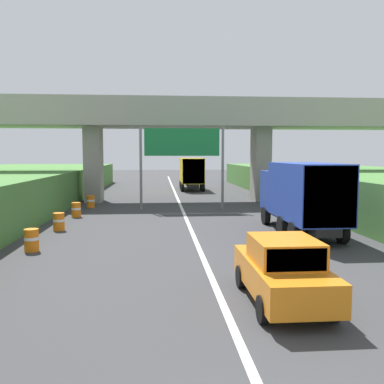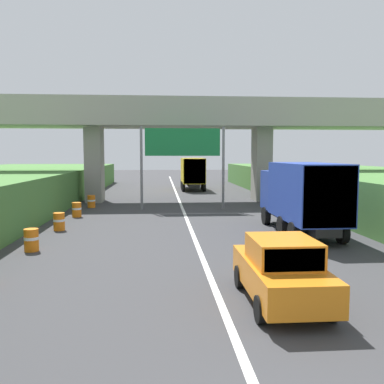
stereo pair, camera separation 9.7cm
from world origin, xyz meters
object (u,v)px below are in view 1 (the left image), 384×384
object	(u,v)px
truck_blue	(301,194)
truck_yellow	(191,172)
construction_barrel_2	(59,222)
construction_barrel_3	(76,210)
car_orange	(283,270)
construction_barrel_5	(98,195)
construction_barrel_1	(32,240)
overhead_highway_sign	(182,148)
construction_barrel_4	(91,201)

from	to	relation	value
truck_blue	truck_yellow	size ratio (longest dim) A/B	1.00
construction_barrel_2	construction_barrel_3	distance (m)	4.52
car_orange	construction_barrel_5	size ratio (longest dim) A/B	4.56
truck_blue	car_orange	world-z (taller)	truck_blue
car_orange	construction_barrel_5	distance (m)	25.82
truck_blue	construction_barrel_3	distance (m)	13.55
construction_barrel_1	construction_barrel_2	distance (m)	4.52
construction_barrel_5	construction_barrel_3	bearing A→B (deg)	-90.10
truck_yellow	construction_barrel_1	distance (m)	29.50
construction_barrel_1	construction_barrel_2	bearing A→B (deg)	90.06
truck_yellow	construction_barrel_1	xyz separation A→B (m)	(-8.55, -28.20, -1.47)
construction_barrel_3	construction_barrel_5	xyz separation A→B (m)	(0.02, 9.05, 0.00)
truck_blue	construction_barrel_2	size ratio (longest dim) A/B	8.11
overhead_highway_sign	car_orange	world-z (taller)	overhead_highway_sign
construction_barrel_1	construction_barrel_5	bearing A→B (deg)	90.04
construction_barrel_3	truck_yellow	bearing A→B (deg)	65.86
construction_barrel_4	construction_barrel_2	bearing A→B (deg)	-90.77
construction_barrel_3	construction_barrel_4	distance (m)	4.52
construction_barrel_3	car_orange	bearing A→B (deg)	-61.88
truck_yellow	construction_barrel_3	xyz separation A→B (m)	(-8.58, -19.15, -1.47)
overhead_highway_sign	car_orange	size ratio (longest dim) A/B	1.43
construction_barrel_5	construction_barrel_2	bearing A→B (deg)	-89.97
construction_barrel_3	construction_barrel_4	world-z (taller)	same
overhead_highway_sign	construction_barrel_3	xyz separation A→B (m)	(-6.69, -3.06, -3.82)
construction_barrel_4	construction_barrel_5	size ratio (longest dim) A/B	1.00
construction_barrel_4	construction_barrel_5	world-z (taller)	same
truck_blue	overhead_highway_sign	bearing A→B (deg)	119.01
truck_blue	car_orange	xyz separation A→B (m)	(-3.65, -9.11, -1.08)
car_orange	construction_barrel_2	world-z (taller)	car_orange
construction_barrel_5	overhead_highway_sign	bearing A→B (deg)	-41.88
truck_yellow	construction_barrel_4	xyz separation A→B (m)	(-8.44, -14.63, -1.47)
construction_barrel_3	construction_barrel_5	distance (m)	9.05
overhead_highway_sign	construction_barrel_3	distance (m)	8.29
construction_barrel_4	construction_barrel_5	distance (m)	4.52
car_orange	construction_barrel_2	size ratio (longest dim) A/B	4.56
truck_yellow	construction_barrel_1	world-z (taller)	truck_yellow
truck_yellow	construction_barrel_1	size ratio (longest dim) A/B	8.11
construction_barrel_1	construction_barrel_3	xyz separation A→B (m)	(-0.03, 9.05, 0.00)
truck_blue	construction_barrel_5	bearing A→B (deg)	127.71
overhead_highway_sign	construction_barrel_1	distance (m)	14.34
construction_barrel_1	construction_barrel_4	distance (m)	13.57
construction_barrel_3	construction_barrel_5	size ratio (longest dim) A/B	1.00
construction_barrel_1	construction_barrel_5	distance (m)	18.09
truck_blue	construction_barrel_2	world-z (taller)	truck_blue
overhead_highway_sign	truck_blue	size ratio (longest dim) A/B	0.81
truck_yellow	construction_barrel_1	bearing A→B (deg)	-106.88
truck_blue	construction_barrel_4	distance (m)	16.06
construction_barrel_3	construction_barrel_5	bearing A→B (deg)	89.90
overhead_highway_sign	construction_barrel_3	bearing A→B (deg)	-155.45
construction_barrel_1	construction_barrel_2	size ratio (longest dim) A/B	1.00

